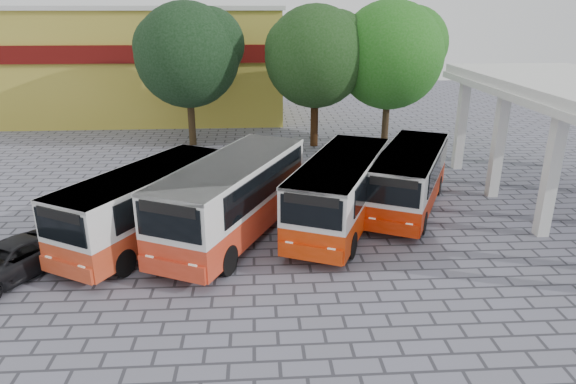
{
  "coord_description": "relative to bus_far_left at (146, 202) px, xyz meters",
  "views": [
    {
      "loc": [
        -2.96,
        -15.47,
        8.24
      ],
      "look_at": [
        -1.78,
        3.11,
        1.5
      ],
      "focal_mm": 32.0,
      "sensor_mm": 36.0,
      "label": 1
    }
  ],
  "objects": [
    {
      "name": "ground",
      "position": [
        6.99,
        -2.2,
        -1.57
      ],
      "size": [
        90.0,
        90.0,
        0.0
      ],
      "primitive_type": "plane",
      "color": "slate",
      "rests_on": "ground"
    },
    {
      "name": "shophouse_block",
      "position": [
        -4.01,
        23.78,
        2.59
      ],
      "size": [
        20.4,
        10.4,
        8.3
      ],
      "color": "gold",
      "rests_on": "ground"
    },
    {
      "name": "bus_far_left",
      "position": [
        0.0,
        0.0,
        0.0
      ],
      "size": [
        5.7,
        8.11,
        2.71
      ],
      "rotation": [
        0.0,
        0.0,
        -0.52
      ],
      "color": "red",
      "rests_on": "ground"
    },
    {
      "name": "bus_centre_left",
      "position": [
        3.14,
        0.15,
        0.15
      ],
      "size": [
        5.77,
        8.86,
        2.97
      ],
      "rotation": [
        0.0,
        0.0,
        -0.44
      ],
      "color": "red",
      "rests_on": "ground"
    },
    {
      "name": "bus_centre_right",
      "position": [
        7.26,
        0.87,
        0.04
      ],
      "size": [
        5.21,
        8.28,
        2.78
      ],
      "rotation": [
        0.0,
        0.0,
        -0.41
      ],
      "color": "red",
      "rests_on": "ground"
    },
    {
      "name": "bus_far_right",
      "position": [
        10.47,
        2.54,
        -0.05
      ],
      "size": [
        5.17,
        7.84,
        2.63
      ],
      "rotation": [
        0.0,
        0.0,
        -0.45
      ],
      "color": "#C12100",
      "rests_on": "ground"
    },
    {
      "name": "tree_left",
      "position": [
        0.11,
        14.31,
        4.14
      ],
      "size": [
        6.56,
        6.25,
        8.63
      ],
      "color": "#3C2C18",
      "rests_on": "ground"
    },
    {
      "name": "tree_middle",
      "position": [
        7.74,
        13.58,
        4.06
      ],
      "size": [
        6.34,
        6.04,
        8.46
      ],
      "color": "#351E0D",
      "rests_on": "ground"
    },
    {
      "name": "tree_right",
      "position": [
        12.3,
        13.86,
        4.11
      ],
      "size": [
        6.82,
        6.5,
        8.72
      ],
      "color": "#3E2E1C",
      "rests_on": "ground"
    },
    {
      "name": "parked_car",
      "position": [
        -3.97,
        -2.5,
        -0.98
      ],
      "size": [
        3.85,
        4.62,
        1.17
      ],
      "primitive_type": "imported",
      "rotation": [
        0.0,
        0.0,
        -0.54
      ],
      "color": "black",
      "rests_on": "ground"
    }
  ]
}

